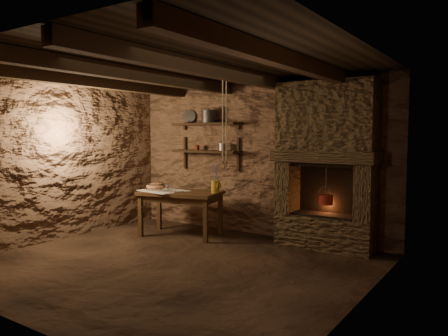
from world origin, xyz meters
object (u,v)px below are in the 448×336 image
Objects in this scene: wooden_bowl at (156,186)px; red_pot at (326,199)px; work_table at (181,212)px; stoneware_jug at (215,181)px; iron_stockpot at (209,117)px.

red_pot is (2.72, 0.46, -0.04)m from wooden_bowl.
wooden_bowl is (-0.56, 0.04, 0.36)m from work_table.
stoneware_jug is 1.65m from red_pot.
stoneware_jug reaches higher than wooden_bowl.
iron_stockpot reaches higher than red_pot.
red_pot is at bearing 9.52° from wooden_bowl.
stoneware_jug is 1.40× the size of wooden_bowl.
iron_stockpot is at bearing 154.08° from stoneware_jug.
wooden_bowl reaches higher than work_table.
stoneware_jug is 1.13m from wooden_bowl.
work_table is 2.49× the size of red_pot.
iron_stockpot is (-0.45, 0.46, 0.97)m from stoneware_jug.
iron_stockpot reaches higher than stoneware_jug.
work_table is 3.03× the size of stoneware_jug.
stoneware_jug is at bearing 2.24° from work_table.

